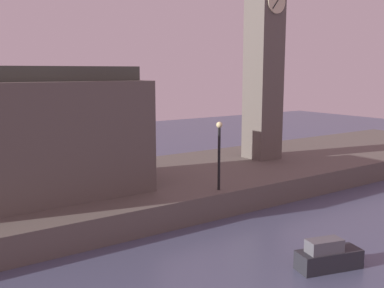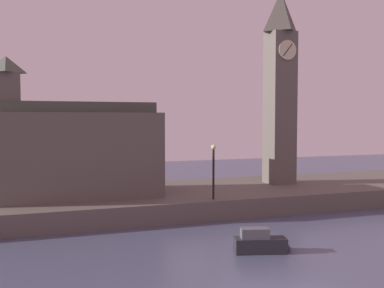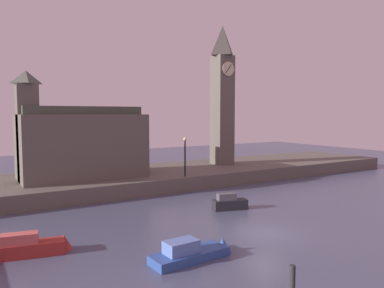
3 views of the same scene
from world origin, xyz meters
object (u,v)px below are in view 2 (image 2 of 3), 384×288
object	(u,v)px
parliament_hall	(74,150)
streetlamp	(213,165)
boat_barge_dark	(263,243)
clock_tower	(280,85)

from	to	relation	value
parliament_hall	streetlamp	distance (m)	10.81
parliament_hall	boat_barge_dark	world-z (taller)	parliament_hall
clock_tower	streetlamp	distance (m)	12.54
parliament_hall	clock_tower	bearing A→B (deg)	2.55
clock_tower	boat_barge_dark	xyz separation A→B (m)	(-9.49, -14.42, -10.04)
clock_tower	streetlamp	bearing A→B (deg)	-146.99
streetlamp	clock_tower	bearing A→B (deg)	33.01
clock_tower	streetlamp	world-z (taller)	clock_tower
streetlamp	boat_barge_dark	world-z (taller)	streetlamp
boat_barge_dark	streetlamp	bearing A→B (deg)	86.50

